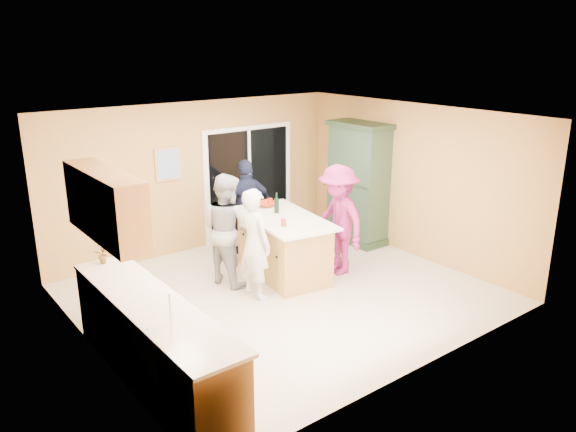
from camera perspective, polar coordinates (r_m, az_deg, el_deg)
floor at (r=8.35m, az=-0.40°, el=-7.90°), size 5.50×5.50×0.00m
ceiling at (r=7.61m, az=-0.44°, el=10.08°), size 5.50×5.00×0.10m
wall_back at (r=9.93m, az=-9.18°, el=3.96°), size 5.50×0.10×2.60m
wall_front at (r=6.19m, az=13.73°, el=-4.65°), size 5.50×0.10×2.60m
wall_left at (r=6.68m, az=-19.62°, el=-3.51°), size 0.10×5.00×2.60m
wall_right at (r=9.73m, az=12.63°, el=3.49°), size 0.10×5.00×2.60m
left_cabinet_run at (r=6.23m, az=-12.96°, el=-13.01°), size 0.65×3.05×1.24m
upper_cabinets at (r=6.38m, az=-18.08°, el=1.12°), size 0.35×1.60×0.75m
sliding_door at (r=10.48m, az=-3.98°, el=3.45°), size 1.90×0.07×2.10m
framed_picture at (r=9.60m, az=-12.09°, el=5.18°), size 0.46×0.04×0.56m
kitchen_island at (r=8.84m, az=-0.46°, el=-3.25°), size 1.25×1.96×0.96m
green_hutch at (r=10.28m, az=7.17°, el=3.21°), size 0.63×1.20×2.20m
woman_white at (r=7.99m, az=-3.45°, el=-2.83°), size 0.46×0.63×1.62m
woman_grey at (r=8.50m, az=-6.24°, el=-1.32°), size 0.81×0.95×1.71m
woman_navy at (r=9.64m, az=-4.16°, el=0.87°), size 1.02×0.53×1.67m
woman_magenta at (r=8.84m, az=5.13°, el=-0.40°), size 0.78×1.20×1.76m
serving_bowl at (r=9.21m, az=-2.14°, el=1.20°), size 0.39×0.39×0.08m
tulip_vase at (r=7.25m, az=-18.41°, el=-3.30°), size 0.21×0.16×0.36m
tumbler_near at (r=9.28m, az=-1.83°, el=1.45°), size 0.10×0.10×0.12m
tumbler_far at (r=8.23m, az=-0.45°, el=-0.68°), size 0.08×0.08×0.11m
wine_bottle at (r=8.85m, az=-1.17°, el=1.12°), size 0.08×0.08×0.33m
white_plate at (r=9.15m, az=-1.67°, el=0.88°), size 0.22×0.22×0.01m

